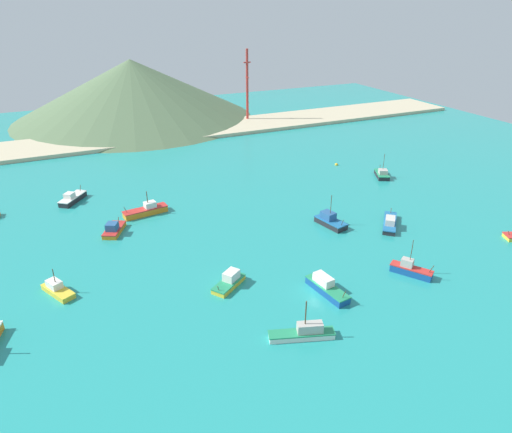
{
  "coord_description": "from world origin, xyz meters",
  "views": [
    {
      "loc": [
        -36.06,
        -54.44,
        44.92
      ],
      "look_at": [
        1.78,
        28.22,
        1.32
      ],
      "focal_mm": 32.11,
      "sensor_mm": 36.0,
      "label": 1
    }
  ],
  "objects_px": {
    "fishing_boat_1": "(57,289)",
    "fishing_boat_4": "(230,281)",
    "buoy_0": "(336,165)",
    "fishing_boat_9": "(382,174)",
    "fishing_boat_11": "(114,229)",
    "fishing_boat_13": "(146,210)",
    "fishing_boat_14": "(72,198)",
    "fishing_boat_3": "(411,270)",
    "fishing_boat_5": "(390,223)",
    "radio_tower": "(247,86)",
    "fishing_boat_12": "(330,221)",
    "fishing_boat_10": "(304,333)",
    "fishing_boat_8": "(326,287)"
  },
  "relations": [
    {
      "from": "fishing_boat_1",
      "to": "fishing_boat_12",
      "type": "height_order",
      "value": "fishing_boat_12"
    },
    {
      "from": "fishing_boat_11",
      "to": "buoy_0",
      "type": "bearing_deg",
      "value": 14.18
    },
    {
      "from": "radio_tower",
      "to": "fishing_boat_11",
      "type": "bearing_deg",
      "value": -130.07
    },
    {
      "from": "fishing_boat_11",
      "to": "fishing_boat_13",
      "type": "xyz_separation_m",
      "value": [
        8.24,
        6.36,
        0.08
      ]
    },
    {
      "from": "fishing_boat_10",
      "to": "radio_tower",
      "type": "distance_m",
      "value": 130.18
    },
    {
      "from": "buoy_0",
      "to": "fishing_boat_1",
      "type": "bearing_deg",
      "value": -155.89
    },
    {
      "from": "fishing_boat_5",
      "to": "fishing_boat_14",
      "type": "height_order",
      "value": "fishing_boat_14"
    },
    {
      "from": "fishing_boat_4",
      "to": "fishing_boat_8",
      "type": "relative_size",
      "value": 0.78
    },
    {
      "from": "buoy_0",
      "to": "fishing_boat_9",
      "type": "bearing_deg",
      "value": -67.08
    },
    {
      "from": "fishing_boat_13",
      "to": "fishing_boat_9",
      "type": "bearing_deg",
      "value": -2.78
    },
    {
      "from": "buoy_0",
      "to": "fishing_boat_8",
      "type": "bearing_deg",
      "value": -125.13
    },
    {
      "from": "fishing_boat_12",
      "to": "fishing_boat_3",
      "type": "bearing_deg",
      "value": -84.25
    },
    {
      "from": "radio_tower",
      "to": "fishing_boat_14",
      "type": "bearing_deg",
      "value": -141.93
    },
    {
      "from": "fishing_boat_11",
      "to": "radio_tower",
      "type": "distance_m",
      "value": 100.57
    },
    {
      "from": "fishing_boat_1",
      "to": "fishing_boat_10",
      "type": "xyz_separation_m",
      "value": [
        32.06,
        -26.91,
        0.11
      ]
    },
    {
      "from": "fishing_boat_5",
      "to": "fishing_boat_13",
      "type": "relative_size",
      "value": 0.9
    },
    {
      "from": "fishing_boat_4",
      "to": "fishing_boat_12",
      "type": "distance_m",
      "value": 31.12
    },
    {
      "from": "fishing_boat_12",
      "to": "radio_tower",
      "type": "distance_m",
      "value": 95.41
    },
    {
      "from": "fishing_boat_9",
      "to": "fishing_boat_14",
      "type": "distance_m",
      "value": 81.28
    },
    {
      "from": "fishing_boat_8",
      "to": "fishing_boat_13",
      "type": "bearing_deg",
      "value": 115.57
    },
    {
      "from": "fishing_boat_4",
      "to": "fishing_boat_11",
      "type": "bearing_deg",
      "value": 117.74
    },
    {
      "from": "fishing_boat_4",
      "to": "fishing_boat_9",
      "type": "bearing_deg",
      "value": 28.71
    },
    {
      "from": "fishing_boat_1",
      "to": "fishing_boat_9",
      "type": "distance_m",
      "value": 87.7
    },
    {
      "from": "buoy_0",
      "to": "radio_tower",
      "type": "xyz_separation_m",
      "value": [
        -2.85,
        59.36,
        13.95
      ]
    },
    {
      "from": "fishing_boat_5",
      "to": "fishing_boat_12",
      "type": "distance_m",
      "value": 12.92
    },
    {
      "from": "fishing_boat_9",
      "to": "radio_tower",
      "type": "relative_size",
      "value": 0.27
    },
    {
      "from": "fishing_boat_12",
      "to": "buoy_0",
      "type": "relative_size",
      "value": 8.82
    },
    {
      "from": "fishing_boat_12",
      "to": "fishing_boat_13",
      "type": "height_order",
      "value": "fishing_boat_12"
    },
    {
      "from": "fishing_boat_3",
      "to": "fishing_boat_5",
      "type": "relative_size",
      "value": 0.78
    },
    {
      "from": "fishing_boat_11",
      "to": "fishing_boat_8",
      "type": "bearing_deg",
      "value": -51.94
    },
    {
      "from": "fishing_boat_10",
      "to": "fishing_boat_11",
      "type": "relative_size",
      "value": 1.27
    },
    {
      "from": "fishing_boat_12",
      "to": "fishing_boat_14",
      "type": "height_order",
      "value": "fishing_boat_12"
    },
    {
      "from": "fishing_boat_9",
      "to": "radio_tower",
      "type": "distance_m",
      "value": 74.75
    },
    {
      "from": "fishing_boat_4",
      "to": "buoy_0",
      "type": "distance_m",
      "value": 69.06
    },
    {
      "from": "fishing_boat_14",
      "to": "fishing_boat_5",
      "type": "bearing_deg",
      "value": -34.75
    },
    {
      "from": "fishing_boat_1",
      "to": "fishing_boat_13",
      "type": "distance_m",
      "value": 32.16
    },
    {
      "from": "fishing_boat_13",
      "to": "buoy_0",
      "type": "height_order",
      "value": "fishing_boat_13"
    },
    {
      "from": "fishing_boat_5",
      "to": "buoy_0",
      "type": "height_order",
      "value": "fishing_boat_5"
    },
    {
      "from": "fishing_boat_1",
      "to": "fishing_boat_13",
      "type": "height_order",
      "value": "fishing_boat_13"
    },
    {
      "from": "fishing_boat_13",
      "to": "fishing_boat_5",
      "type": "bearing_deg",
      "value": -31.01
    },
    {
      "from": "fishing_boat_9",
      "to": "fishing_boat_13",
      "type": "height_order",
      "value": "fishing_boat_9"
    },
    {
      "from": "fishing_boat_9",
      "to": "fishing_boat_10",
      "type": "bearing_deg",
      "value": -137.4
    },
    {
      "from": "fishing_boat_1",
      "to": "fishing_boat_4",
      "type": "xyz_separation_m",
      "value": [
        27.12,
        -9.95,
        0.12
      ]
    },
    {
      "from": "fishing_boat_12",
      "to": "fishing_boat_10",
      "type": "bearing_deg",
      "value": -128.6
    },
    {
      "from": "fishing_boat_13",
      "to": "radio_tower",
      "type": "xyz_separation_m",
      "value": [
        55.93,
        69.93,
        13.15
      ]
    },
    {
      "from": "fishing_boat_4",
      "to": "fishing_boat_14",
      "type": "relative_size",
      "value": 0.87
    },
    {
      "from": "fishing_boat_5",
      "to": "fishing_boat_10",
      "type": "bearing_deg",
      "value": -145.99
    },
    {
      "from": "fishing_boat_1",
      "to": "fishing_boat_13",
      "type": "xyz_separation_m",
      "value": [
        20.4,
        24.86,
        0.16
      ]
    },
    {
      "from": "fishing_boat_8",
      "to": "radio_tower",
      "type": "relative_size",
      "value": 0.33
    },
    {
      "from": "fishing_boat_1",
      "to": "radio_tower",
      "type": "xyz_separation_m",
      "value": [
        76.33,
        94.79,
        13.31
      ]
    }
  ]
}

